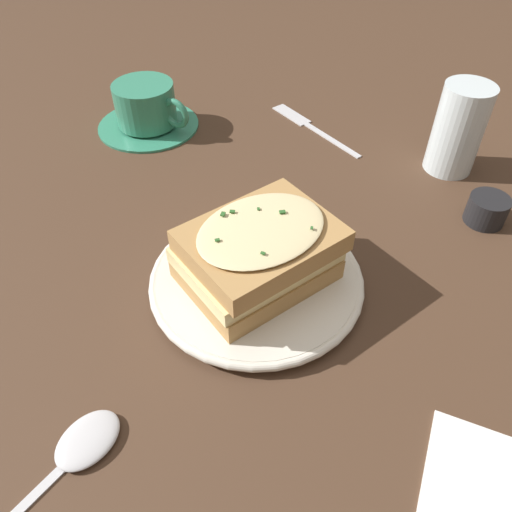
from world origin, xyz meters
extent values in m
plane|color=#473021|center=(0.00, 0.00, 0.00)|extent=(2.40, 2.40, 0.00)
cylinder|color=silver|center=(0.00, 0.03, 0.01)|extent=(0.21, 0.21, 0.02)
torus|color=silver|center=(0.00, 0.03, 0.01)|extent=(0.23, 0.23, 0.01)
cube|color=#B2844C|center=(0.00, 0.03, 0.03)|extent=(0.18, 0.17, 0.02)
cube|color=#EFDB93|center=(0.00, 0.03, 0.05)|extent=(0.18, 0.16, 0.02)
cube|color=#B2844C|center=(0.00, 0.03, 0.07)|extent=(0.18, 0.17, 0.02)
ellipsoid|color=beige|center=(0.00, 0.03, 0.08)|extent=(0.16, 0.15, 0.01)
cube|color=#2D6028|center=(-0.03, 0.05, 0.09)|extent=(0.01, 0.01, 0.00)
cube|color=#2D6028|center=(-0.02, 0.02, 0.09)|extent=(0.00, 0.00, 0.00)
cube|color=#2D6028|center=(0.03, 0.01, 0.09)|extent=(0.01, 0.01, 0.00)
cube|color=#2D6028|center=(-0.01, 0.00, 0.09)|extent=(0.01, 0.01, 0.00)
cube|color=#2D6028|center=(-0.02, 0.08, 0.09)|extent=(0.00, 0.00, 0.00)
cube|color=#2D6028|center=(0.03, 0.05, 0.09)|extent=(0.00, 0.00, 0.00)
cube|color=#2D6028|center=(0.00, -0.01, 0.09)|extent=(0.01, 0.00, 0.00)
cylinder|color=#338466|center=(-0.24, -0.26, 0.00)|extent=(0.15, 0.15, 0.01)
cylinder|color=#338466|center=(-0.24, -0.26, 0.04)|extent=(0.09, 0.09, 0.06)
cylinder|color=#381E0F|center=(-0.24, -0.26, 0.06)|extent=(0.07, 0.07, 0.00)
torus|color=#338466|center=(-0.23, -0.20, 0.04)|extent=(0.01, 0.05, 0.05)
cylinder|color=silver|center=(-0.31, 0.18, 0.06)|extent=(0.06, 0.06, 0.12)
cube|color=silver|center=(-0.31, 0.01, 0.00)|extent=(0.06, 0.11, 0.00)
cube|color=silver|center=(-0.36, -0.07, 0.00)|extent=(0.05, 0.07, 0.00)
cube|color=#333335|center=(-0.36, -0.08, 0.00)|extent=(0.02, 0.04, 0.00)
cube|color=#333335|center=(-0.36, -0.08, 0.00)|extent=(0.02, 0.04, 0.00)
cube|color=#333335|center=(-0.37, -0.08, 0.00)|extent=(0.02, 0.04, 0.00)
ellipsoid|color=silver|center=(0.21, -0.03, 0.01)|extent=(0.07, 0.05, 0.01)
cube|color=white|center=(0.12, 0.28, 0.00)|extent=(0.11, 0.09, 0.00)
cylinder|color=black|center=(-0.21, 0.24, 0.02)|extent=(0.05, 0.05, 0.03)
camera|label=1|loc=(0.33, 0.18, 0.40)|focal=35.00mm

